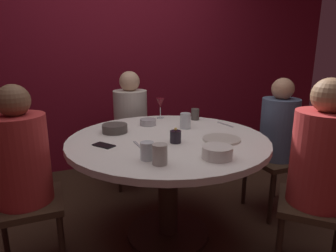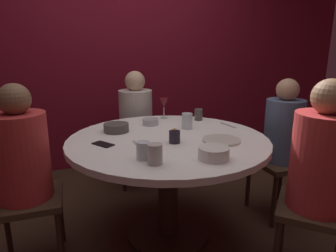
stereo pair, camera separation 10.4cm
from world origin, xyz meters
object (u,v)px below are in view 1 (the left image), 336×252
candle_holder (176,137)px  cup_by_left_diner (185,121)px  wine_glass (160,104)px  cup_center_front (147,151)px  seated_diner_left (21,162)px  seated_diner_front_right (321,160)px  bowl_small_white (217,152)px  cell_phone (104,145)px  dining_table (168,158)px  cup_near_candle (160,154)px  dinner_plate (222,139)px  cup_by_right_diner (195,114)px  bowl_serving_large (148,122)px  seated_diner_back (131,116)px  seated_diner_right (279,131)px  bowl_salad_center (115,128)px

candle_holder → cup_by_left_diner: cup_by_left_diner is taller
wine_glass → cup_center_front: size_ratio=1.78×
seated_diner_left → seated_diner_front_right: bearing=-22.9°
bowl_small_white → cup_by_left_diner: cup_by_left_diner is taller
seated_diner_left → cell_phone: (0.47, -0.02, 0.05)m
bowl_small_white → dining_table: bearing=102.4°
cup_by_left_diner → candle_holder: bearing=-125.5°
seated_diner_left → cup_near_candle: size_ratio=10.68×
dinner_plate → cell_phone: bearing=166.7°
wine_glass → cup_by_left_diner: (0.06, -0.39, -0.07)m
seated_diner_left → seated_diner_front_right: seated_diner_front_right is taller
bowl_small_white → cell_phone: bearing=140.5°
seated_diner_left → wine_glass: bearing=27.5°
wine_glass → cup_by_right_diner: size_ratio=1.84×
seated_diner_left → bowl_serving_large: size_ratio=9.10×
bowl_serving_large → cup_by_right_diner: 0.43m
cell_phone → cup_center_front: 0.37m
seated_diner_back → cup_near_candle: bearing=-9.0°
candle_holder → wine_glass: wine_glass is taller
candle_holder → seated_diner_front_right: bearing=-39.0°
dinner_plate → cup_by_left_diner: 0.38m
candle_holder → cup_near_candle: 0.37m
candle_holder → bowl_serving_large: candle_holder is taller
seated_diner_back → bowl_serving_large: seated_diner_back is taller
seated_diner_right → dinner_plate: 0.70m
seated_diner_left → bowl_small_white: 1.12m
bowl_small_white → cup_center_front: cup_center_front is taller
seated_diner_front_right → wine_glass: size_ratio=6.81×
seated_diner_left → cup_near_candle: seated_diner_left is taller
candle_holder → wine_glass: 0.70m
seated_diner_left → cup_near_candle: (0.69, -0.43, 0.10)m
seated_diner_front_right → cup_near_candle: 0.92m
seated_diner_back → dinner_plate: (0.30, -1.17, 0.06)m
wine_glass → cup_center_front: wine_glass is taller
seated_diner_right → candle_holder: seated_diner_right is taller
cup_by_right_diner → seated_diner_left: bearing=-163.5°
bowl_serving_large → cup_near_candle: cup_near_candle is taller
seated_diner_left → cup_by_left_diner: size_ratio=9.89×
seated_diner_right → cup_by_right_diner: size_ratio=11.80×
seated_diner_right → cup_by_left_diner: bearing=-12.5°
candle_holder → cup_center_front: 0.34m
cell_phone → seated_diner_right: bearing=146.6°
bowl_salad_center → cup_by_right_diner: (0.72, 0.13, 0.02)m
candle_holder → cup_center_front: bearing=-140.8°
cup_by_right_diner → dining_table: bearing=-136.3°
cell_phone → bowl_small_white: size_ratio=0.82×
cell_phone → cup_by_left_diner: (0.65, 0.19, 0.05)m
wine_glass → bowl_small_white: bearing=-92.9°
cup_center_front → bowl_salad_center: bearing=94.5°
bowl_salad_center → seated_diner_left: bearing=-156.9°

